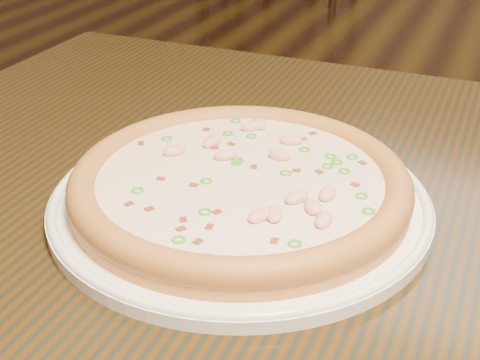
% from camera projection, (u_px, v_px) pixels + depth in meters
% --- Properties ---
extents(ground, '(9.00, 9.00, 0.00)m').
position_uv_depth(ground, '(427.00, 297.00, 1.71)').
color(ground, black).
extents(hero_table, '(1.20, 0.80, 0.75)m').
position_uv_depth(hero_table, '(365.00, 289.00, 0.69)').
color(hero_table, black).
rests_on(hero_table, ground).
extents(plate, '(0.36, 0.36, 0.02)m').
position_uv_depth(plate, '(240.00, 199.00, 0.64)').
color(plate, white).
rests_on(plate, hero_table).
extents(pizza, '(0.32, 0.32, 0.03)m').
position_uv_depth(pizza, '(240.00, 183.00, 0.63)').
color(pizza, '#CA8343').
rests_on(pizza, plate).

